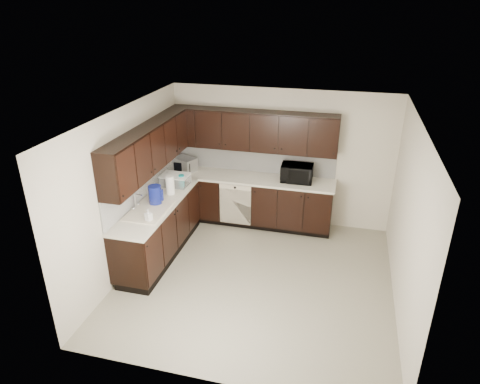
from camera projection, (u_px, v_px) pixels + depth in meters
The scene contains 20 objects.
floor at pixel (256, 278), 6.52m from camera, with size 4.00×4.00×0.00m, color gray.
ceiling at pixel (259, 117), 5.48m from camera, with size 4.00×4.00×0.00m, color white.
wall_back at pixel (281, 158), 7.76m from camera, with size 4.00×0.02×2.50m, color beige.
wall_left at pixel (128, 190), 6.45m from camera, with size 0.02×4.00×2.50m, color beige.
wall_right at pixel (408, 222), 5.55m from camera, with size 0.02×4.00×2.50m, color beige.
wall_front at pixel (215, 291), 4.24m from camera, with size 4.00×0.02×2.50m, color beige.
lower_cabinets at pixel (214, 214), 7.55m from camera, with size 3.00×2.80×0.90m.
countertop at pixel (213, 188), 7.34m from camera, with size 3.03×2.83×0.04m.
backsplash at pixel (205, 168), 7.46m from camera, with size 3.00×2.80×0.48m.
upper_cabinets at pixel (208, 138), 7.09m from camera, with size 3.00×2.80×0.70m.
dishwasher at pixel (235, 202), 7.69m from camera, with size 0.58×0.04×0.78m.
sink at pixel (149, 215), 6.52m from camera, with size 0.54×0.82×0.42m.
microwave at pixel (297, 173), 7.50m from camera, with size 0.55×0.37×0.31m, color black.
soap_bottle_a at pixel (148, 215), 6.17m from camera, with size 0.09×0.09×0.19m, color gray.
soap_bottle_b at pixel (167, 178), 7.43m from camera, with size 0.08×0.08×0.21m, color gray.
toaster_oven at pixel (185, 164), 7.97m from camera, with size 0.40×0.29×0.25m, color silver.
storage_bin at pixel (175, 180), 7.38m from camera, with size 0.46×0.34×0.18m, color white.
blue_pitcher at pixel (155, 195), 6.66m from camera, with size 0.21×0.21×0.31m, color #101E9A.
teal_tumbler at pixel (182, 181), 7.31m from camera, with size 0.09×0.09×0.21m, color #0D8990.
paper_towel_roll at pixel (170, 185), 7.01m from camera, with size 0.14×0.14×0.31m, color white.
Camera 1 is at (1.10, -5.27, 3.91)m, focal length 32.00 mm.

